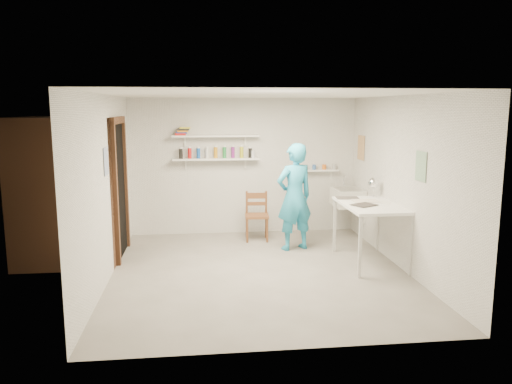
{
  "coord_description": "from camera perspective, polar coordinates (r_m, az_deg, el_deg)",
  "views": [
    {
      "loc": [
        -0.81,
        -6.53,
        2.23
      ],
      "look_at": [
        0.0,
        0.4,
        1.05
      ],
      "focal_mm": 35.0,
      "sensor_mm": 36.0,
      "label": 1
    }
  ],
  "objects": [
    {
      "name": "poster_right_a",
      "position": [
        8.81,
        11.91,
        4.97
      ],
      "size": [
        0.01,
        0.34,
        0.42
      ],
      "primitive_type": "cube",
      "color": "#995933",
      "rests_on": "wall_right"
    },
    {
      "name": "shelf_lower",
      "position": [
        8.71,
        -4.61,
        3.77
      ],
      "size": [
        1.5,
        0.22,
        0.03
      ],
      "primitive_type": "cube",
      "color": "white",
      "rests_on": "wall_back"
    },
    {
      "name": "wooden_chair",
      "position": [
        8.45,
        0.1,
        -2.75
      ],
      "size": [
        0.42,
        0.4,
        0.84
      ],
      "primitive_type": "cube",
      "rotation": [
        0.0,
        0.0,
        -0.08
      ],
      "color": "brown",
      "rests_on": "ground"
    },
    {
      "name": "floor",
      "position": [
        6.95,
        0.39,
        -9.2
      ],
      "size": [
        4.0,
        4.5,
        0.02
      ],
      "primitive_type": "cube",
      "color": "slate",
      "rests_on": "ground"
    },
    {
      "name": "book_stack",
      "position": [
        8.67,
        -8.38,
        6.89
      ],
      "size": [
        0.26,
        0.14,
        0.14
      ],
      "color": "red",
      "rests_on": "shelf_upper"
    },
    {
      "name": "door_jamb_near",
      "position": [
        7.28,
        -15.74,
        -0.49
      ],
      "size": [
        0.06,
        0.1,
        2.0
      ],
      "primitive_type": "cube",
      "color": "brown",
      "rests_on": "ground"
    },
    {
      "name": "shelf_upper",
      "position": [
        8.68,
        -4.64,
        6.4
      ],
      "size": [
        1.5,
        0.22,
        0.03
      ],
      "primitive_type": "cube",
      "color": "white",
      "rests_on": "wall_back"
    },
    {
      "name": "doorway_recess",
      "position": [
        7.77,
        -15.32,
        0.15
      ],
      "size": [
        0.02,
        0.9,
        2.0
      ],
      "primitive_type": "cube",
      "color": "black",
      "rests_on": "wall_left"
    },
    {
      "name": "desk_lamp",
      "position": [
        7.84,
        13.31,
        1.02
      ],
      "size": [
        0.16,
        0.16,
        0.16
      ],
      "primitive_type": "sphere",
      "color": "silver",
      "rests_on": "work_table"
    },
    {
      "name": "wall_clock",
      "position": [
        8.03,
        4.68,
        1.68
      ],
      "size": [
        0.3,
        0.13,
        0.3
      ],
      "primitive_type": "cylinder",
      "rotation": [
        1.57,
        0.0,
        0.34
      ],
      "color": "#F6EEA8",
      "rests_on": "man"
    },
    {
      "name": "poster_left",
      "position": [
        6.72,
        -16.76,
        3.38
      ],
      "size": [
        0.01,
        0.28,
        0.36
      ],
      "primitive_type": "cube",
      "color": "#334C7F",
      "rests_on": "wall_left"
    },
    {
      "name": "papers",
      "position": [
        7.31,
        13.04,
        -1.26
      ],
      "size": [
        0.3,
        0.22,
        0.02
      ],
      "color": "silver",
      "rests_on": "work_table"
    },
    {
      "name": "poster_right_b",
      "position": [
        6.64,
        18.32,
        2.8
      ],
      "size": [
        0.01,
        0.3,
        0.38
      ],
      "primitive_type": "cube",
      "color": "#3F724C",
      "rests_on": "wall_right"
    },
    {
      "name": "wall_right",
      "position": [
        7.19,
        16.52,
        0.96
      ],
      "size": [
        0.02,
        4.5,
        2.4
      ],
      "primitive_type": "cube",
      "color": "silver",
      "rests_on": "ground"
    },
    {
      "name": "wall_front",
      "position": [
        4.47,
        3.98,
        -3.77
      ],
      "size": [
        4.0,
        0.02,
        2.4
      ],
      "primitive_type": "cube",
      "color": "silver",
      "rests_on": "ground"
    },
    {
      "name": "ledge_pots",
      "position": [
        9.02,
        7.23,
        2.85
      ],
      "size": [
        0.48,
        0.07,
        0.09
      ],
      "color": "silver",
      "rests_on": "ledge_shelf"
    },
    {
      "name": "wall_left",
      "position": [
        6.72,
        -16.87,
        0.36
      ],
      "size": [
        0.02,
        4.5,
        2.4
      ],
      "primitive_type": "cube",
      "color": "silver",
      "rests_on": "ground"
    },
    {
      "name": "work_table",
      "position": [
        7.41,
        12.91,
        -4.65
      ],
      "size": [
        0.79,
        1.31,
        0.88
      ],
      "primitive_type": "cube",
      "color": "white",
      "rests_on": "ground"
    },
    {
      "name": "ceiling",
      "position": [
        6.58,
        0.41,
        11.17
      ],
      "size": [
        4.0,
        4.5,
        0.02
      ],
      "primitive_type": "cube",
      "color": "silver",
      "rests_on": "wall_back"
    },
    {
      "name": "wall_back",
      "position": [
        8.89,
        -1.4,
        2.95
      ],
      "size": [
        4.0,
        0.02,
        2.4
      ],
      "primitive_type": "cube",
      "color": "silver",
      "rests_on": "ground"
    },
    {
      "name": "door_jamb_far",
      "position": [
        8.25,
        -14.67,
        0.72
      ],
      "size": [
        0.06,
        0.1,
        2.0
      ],
      "primitive_type": "cube",
      "color": "brown",
      "rests_on": "ground"
    },
    {
      "name": "belfast_sink",
      "position": [
        8.75,
        10.44,
        -0.62
      ],
      "size": [
        0.48,
        0.6,
        0.3
      ],
      "primitive_type": "cube",
      "color": "white",
      "rests_on": "wall_right"
    },
    {
      "name": "ledge_shelf",
      "position": [
        9.03,
        7.22,
        2.47
      ],
      "size": [
        0.7,
        0.14,
        0.03
      ],
      "primitive_type": "cube",
      "color": "white",
      "rests_on": "wall_back"
    },
    {
      "name": "man",
      "position": [
        7.86,
        4.42,
        -0.57
      ],
      "size": [
        0.72,
        0.59,
        1.69
      ],
      "primitive_type": "imported",
      "rotation": [
        0.0,
        0.0,
        3.48
      ],
      "color": "#2799C3",
      "rests_on": "ground"
    },
    {
      "name": "corridor_box",
      "position": [
        7.9,
        -20.43,
        0.4
      ],
      "size": [
        1.4,
        1.5,
        2.1
      ],
      "primitive_type": "cube",
      "color": "brown",
      "rests_on": "ground"
    },
    {
      "name": "spray_cans",
      "position": [
        8.7,
        -4.62,
        4.43
      ],
      "size": [
        1.31,
        0.06,
        0.17
      ],
      "color": "black",
      "rests_on": "shelf_lower"
    },
    {
      "name": "door_lintel",
      "position": [
        7.67,
        -15.52,
        7.91
      ],
      "size": [
        0.06,
        1.05,
        0.1
      ],
      "primitive_type": "cube",
      "color": "brown",
      "rests_on": "wall_left"
    }
  ]
}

